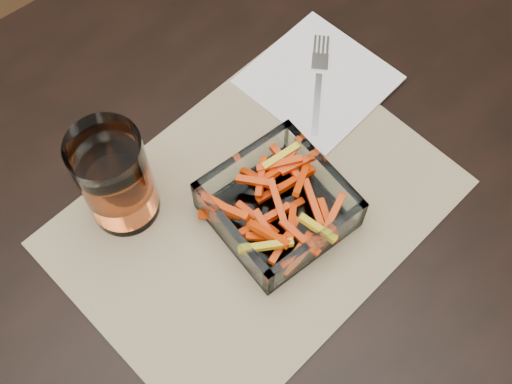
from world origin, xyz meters
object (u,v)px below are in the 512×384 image
Objects in this scene: tumbler at (116,181)px; glass_bowl at (278,207)px; dining_table at (246,235)px; fork at (319,80)px.

glass_bowl is at bearing -42.86° from tumbler.
glass_bowl is 0.19m from tumbler.
tumbler is at bearing 141.31° from dining_table.
glass_bowl is at bearing -100.29° from fork.
fork is at bearing -1.59° from tumbler.
tumbler is 1.14× the size of fork.
fork is (0.17, 0.12, -0.02)m from glass_bowl.
dining_table is at bearing -38.69° from tumbler.
dining_table is at bearing 122.42° from glass_bowl.
glass_bowl reaches higher than fork.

